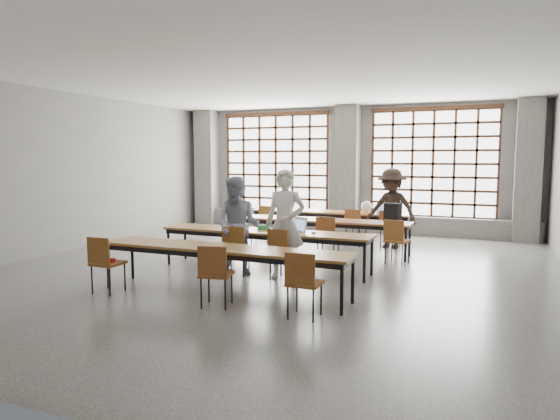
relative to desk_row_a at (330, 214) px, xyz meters
The scene contains 39 objects.
floor 3.66m from the desk_row_a, 89.78° to the right, with size 11.00×11.00×0.00m, color #484846.
ceiling 4.58m from the desk_row_a, 89.78° to the right, with size 11.00×11.00×0.00m, color silver.
wall_back 2.19m from the desk_row_a, 89.58° to the left, with size 10.00×10.00×0.00m, color slate.
wall_front 9.16m from the desk_row_a, 89.91° to the right, with size 10.00×10.00×0.00m, color slate.
wall_left 6.25m from the desk_row_a, 144.17° to the right, with size 11.00×11.00×0.00m, color slate.
column_left 4.89m from the desk_row_a, 160.15° to the left, with size 0.60×0.55×3.50m, color #51514E.
column_mid 1.95m from the desk_row_a, 89.51° to the left, with size 0.60×0.55×3.50m, color #51514E.
column_right 4.92m from the desk_row_a, 19.74° to the left, with size 0.60×0.55×3.50m, color #51514E.
window_left 3.14m from the desk_row_a, 140.84° to the left, with size 3.32×0.12×3.00m.
window_right 3.16m from the desk_row_a, 38.82° to the left, with size 3.32×0.12×3.00m.
sill_ledge 1.75m from the desk_row_a, 89.53° to the left, with size 9.80×0.35×0.50m, color #51514E.
desk_row_a is the anchor object (origin of this frame).
desk_row_b 1.67m from the desk_row_a, 82.46° to the right, with size 4.00×0.70×0.73m.
desk_row_c 3.65m from the desk_row_a, 92.40° to the right, with size 4.00×0.70×0.73m.
desk_row_d 5.44m from the desk_row_a, 90.46° to the right, with size 4.00×0.70×0.73m.
chair_back_left 1.56m from the desk_row_a, 156.20° to the right, with size 0.51×0.52×0.88m.
chair_back_mid 1.01m from the desk_row_a, 38.72° to the right, with size 0.50×0.50×0.88m.
chair_back_right 1.71m from the desk_row_a, 21.58° to the right, with size 0.47×0.48×0.88m.
chair_mid_left 2.68m from the desk_row_a, 121.20° to the right, with size 0.44×0.45×0.88m.
chair_mid_centre 2.37m from the desk_row_a, 74.82° to the right, with size 0.42×0.43×0.88m.
chair_mid_right 3.04m from the desk_row_a, 48.77° to the right, with size 0.50×0.50×0.88m.
chair_front_left 4.30m from the desk_row_a, 95.88° to the right, with size 0.48×0.48×0.88m.
chair_front_right 4.30m from the desk_row_a, 84.22° to the right, with size 0.49×0.49×0.88m.
chair_near_left 6.32m from the desk_row_a, 106.02° to the right, with size 0.42×0.43×0.88m.
chair_near_mid 6.07m from the desk_row_a, 88.36° to the right, with size 0.50×0.51×0.88m.
chair_near_right 6.25m from the desk_row_a, 76.50° to the right, with size 0.42×0.43×0.88m.
student_male 4.18m from the desk_row_a, 83.85° to the right, with size 0.68×0.45×1.87m, color silver.
student_female 4.18m from the desk_row_a, 96.23° to the right, with size 0.84×0.66×1.73m, color #19244B.
student_back 1.69m from the desk_row_a, 17.35° to the right, with size 1.17×0.67×1.82m, color black.
laptop_front 3.58m from the desk_row_a, 83.14° to the right, with size 0.46×0.44×0.26m.
laptop_back 1.34m from the desk_row_a, ahead, with size 0.43×0.39×0.26m.
mouse 3.76m from the desk_row_a, 77.75° to the right, with size 0.10×0.06×0.04m, color silver.
green_box 3.58m from the desk_row_a, 93.25° to the right, with size 0.25×0.09×0.09m, color #287B3A.
phone 3.75m from the desk_row_a, 89.59° to the right, with size 0.13×0.06×0.01m, color black.
paper_sheet_a 1.65m from the desk_row_a, 103.31° to the right, with size 0.30×0.21×0.00m, color white.
paper_sheet_c 1.69m from the desk_row_a, 79.09° to the right, with size 0.30×0.21×0.00m, color silver.
backpack 2.44m from the desk_row_a, 41.47° to the right, with size 0.32×0.20×0.40m, color black.
plastic_bag 0.93m from the desk_row_a, ahead, with size 0.26×0.21×0.29m, color white.
red_pouch 6.24m from the desk_row_a, 106.22° to the right, with size 0.20×0.08×0.06m, color #AC1C15.
Camera 1 is at (3.54, -8.33, 2.06)m, focal length 32.00 mm.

